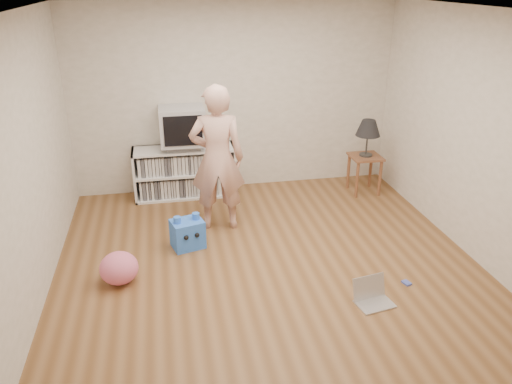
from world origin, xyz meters
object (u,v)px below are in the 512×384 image
object	(u,v)px
media_unit	(185,171)
person	(217,159)
table_lamp	(368,129)
dvd_deck	(183,146)
plush_blue	(188,233)
laptop	(372,296)
crt_tv	(182,126)
side_table	(365,165)
plush_pink	(119,268)

from	to	relation	value
media_unit	person	distance (m)	1.24
table_lamp	media_unit	bearing A→B (deg)	171.28
dvd_deck	plush_blue	world-z (taller)	dvd_deck
dvd_deck	laptop	world-z (taller)	dvd_deck
crt_tv	table_lamp	world-z (taller)	crt_tv
side_table	table_lamp	distance (m)	0.53
plush_pink	media_unit	bearing A→B (deg)	69.29
person	laptop	distance (m)	2.37
table_lamp	laptop	distance (m)	2.82
side_table	dvd_deck	bearing A→B (deg)	171.63
side_table	person	distance (m)	2.32
plush_blue	laptop	bearing A→B (deg)	-55.60
crt_tv	table_lamp	xyz separation A→B (m)	(2.51, -0.37, -0.08)
crt_tv	plush_blue	bearing A→B (deg)	-92.64
dvd_deck	side_table	size ratio (longest dim) A/B	0.82
crt_tv	table_lamp	distance (m)	2.54
media_unit	table_lamp	distance (m)	2.61
media_unit	crt_tv	world-z (taller)	crt_tv
table_lamp	plush_blue	bearing A→B (deg)	-156.45
person	media_unit	bearing A→B (deg)	-64.97
dvd_deck	person	xyz separation A→B (m)	(0.35, -1.05, 0.15)
laptop	media_unit	bearing A→B (deg)	108.48
dvd_deck	plush_pink	distance (m)	2.31
side_table	table_lamp	xyz separation A→B (m)	(-0.00, 0.00, 0.53)
laptop	plush_pink	xyz separation A→B (m)	(-2.39, 0.79, 0.10)
side_table	laptop	size ratio (longest dim) A/B	1.42
laptop	plush_blue	distance (m)	2.17
side_table	plush_pink	size ratio (longest dim) A/B	1.42
media_unit	table_lamp	size ratio (longest dim) A/B	2.72
side_table	table_lamp	bearing A→B (deg)	180.00
dvd_deck	plush_blue	xyz separation A→B (m)	(-0.07, -1.50, -0.56)
media_unit	table_lamp	bearing A→B (deg)	-8.72
crt_tv	side_table	size ratio (longest dim) A/B	1.09
dvd_deck	crt_tv	bearing A→B (deg)	-90.00
person	plush_pink	size ratio (longest dim) A/B	4.58
crt_tv	plush_pink	size ratio (longest dim) A/B	1.55
table_lamp	crt_tv	bearing A→B (deg)	171.71
dvd_deck	crt_tv	distance (m)	0.29
table_lamp	person	xyz separation A→B (m)	(-2.17, -0.68, -0.05)
side_table	plush_pink	bearing A→B (deg)	-152.52
dvd_deck	person	size ratio (longest dim) A/B	0.25
dvd_deck	laptop	xyz separation A→B (m)	(1.59, -2.89, -0.67)
laptop	plush_blue	size ratio (longest dim) A/B	0.94
side_table	person	xyz separation A→B (m)	(-2.17, -0.68, 0.47)
media_unit	laptop	size ratio (longest dim) A/B	3.62
side_table	laptop	world-z (taller)	side_table
person	laptop	xyz separation A→B (m)	(1.24, -1.84, -0.82)
laptop	dvd_deck	bearing A→B (deg)	108.61
dvd_deck	media_unit	bearing A→B (deg)	90.00
dvd_deck	plush_pink	xyz separation A→B (m)	(-0.80, -2.09, -0.57)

